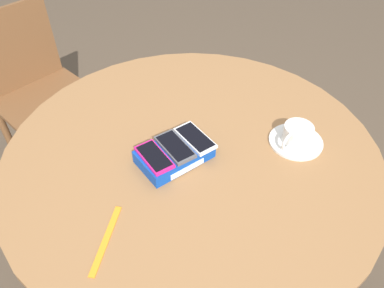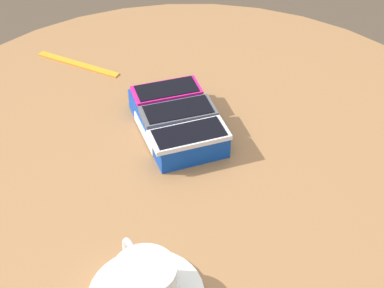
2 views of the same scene
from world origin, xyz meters
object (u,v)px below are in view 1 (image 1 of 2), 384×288
coffee_cup (297,134)px  lanyard_strap (106,239)px  phone_gray (175,147)px  saucer (296,141)px  round_table (192,174)px  phone_box (174,154)px  chair_near_window (41,94)px  phone_magenta (154,157)px  phone_white (195,138)px

coffee_cup → lanyard_strap: (-0.62, -0.11, -0.04)m
phone_gray → saucer: phone_gray is taller
coffee_cup → saucer: bearing=21.0°
round_table → phone_gray: (-0.06, -0.02, 0.16)m
phone_box → chair_near_window: size_ratio=0.27×
saucer → coffee_cup: bearing=-159.0°
phone_box → lanyard_strap: bearing=-142.6°
phone_gray → coffee_cup: (0.36, -0.08, -0.01)m
round_table → coffee_cup: bearing=-17.9°
round_table → chair_near_window: 1.04m
phone_magenta → phone_white: same height
phone_white → saucer: phone_white is taller
phone_white → phone_box: bearing=-167.8°
phone_magenta → saucer: phone_magenta is taller
chair_near_window → saucer: bearing=-54.7°
phone_magenta → phone_box: bearing=11.9°
phone_magenta → phone_white: (0.14, 0.03, -0.00)m
phone_box → chair_near_window: bearing=110.6°
phone_gray → chair_near_window: size_ratio=0.17×
phone_white → lanyard_strap: size_ratio=0.75×
phone_magenta → coffee_cup: 0.44m
lanyard_strap → round_table: bearing=34.1°
phone_gray → lanyard_strap: bearing=-142.6°
phone_gray → chair_near_window: bearing=110.8°
phone_box → phone_gray: size_ratio=1.61×
round_table → lanyard_strap: bearing=-145.9°
phone_white → lanyard_strap: bearing=-147.2°
round_table → coffee_cup: (0.30, -0.10, 0.15)m
round_table → coffee_cup: size_ratio=9.66×
phone_gray → phone_box: bearing=-141.1°
round_table → phone_white: bearing=-39.1°
round_table → phone_magenta: phone_magenta is taller
phone_gray → coffee_cup: size_ratio=1.22×
coffee_cup → chair_near_window: bearing=125.2°
phone_magenta → lanyard_strap: (-0.18, -0.18, -0.05)m
saucer → phone_white: bearing=163.1°
phone_magenta → lanyard_strap: 0.26m
phone_box → lanyard_strap: phone_box is taller
phone_magenta → coffee_cup: bearing=-8.3°
round_table → phone_gray: 0.17m
phone_magenta → lanyard_strap: bearing=-136.2°
phone_gray → lanyard_strap: size_ratio=0.73×
phone_white → chair_near_window: chair_near_window is taller
round_table → phone_white: phone_white is taller
phone_box → chair_near_window: 1.06m
phone_box → phone_white: phone_white is taller
round_table → phone_box: (-0.06, -0.02, 0.13)m
phone_magenta → saucer: 0.44m
round_table → coffee_cup: coffee_cup is taller
round_table → phone_box: size_ratio=4.90×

